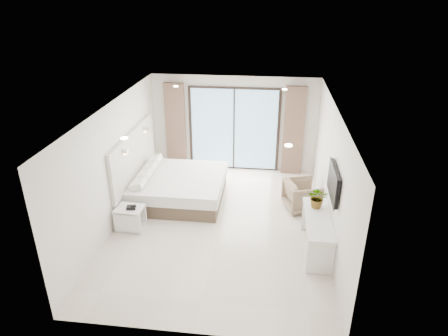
{
  "coord_description": "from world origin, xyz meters",
  "views": [
    {
      "loc": [
        1.01,
        -7.54,
        4.91
      ],
      "look_at": [
        0.04,
        0.4,
        1.22
      ],
      "focal_mm": 32.0,
      "sensor_mm": 36.0,
      "label": 1
    }
  ],
  "objects_px": {
    "console_desk": "(318,227)",
    "nightstand": "(130,218)",
    "bed": "(178,187)",
    "armchair": "(302,194)"
  },
  "relations": [
    {
      "from": "nightstand",
      "to": "armchair",
      "type": "bearing_deg",
      "value": 22.63
    },
    {
      "from": "bed",
      "to": "console_desk",
      "type": "distance_m",
      "value": 3.69
    },
    {
      "from": "nightstand",
      "to": "armchair",
      "type": "height_order",
      "value": "armchair"
    },
    {
      "from": "bed",
      "to": "nightstand",
      "type": "height_order",
      "value": "bed"
    },
    {
      "from": "bed",
      "to": "nightstand",
      "type": "xyz_separation_m",
      "value": [
        -0.73,
        -1.45,
        -0.06
      ]
    },
    {
      "from": "nightstand",
      "to": "console_desk",
      "type": "bearing_deg",
      "value": -1.39
    },
    {
      "from": "console_desk",
      "to": "nightstand",
      "type": "bearing_deg",
      "value": 175.45
    },
    {
      "from": "nightstand",
      "to": "armchair",
      "type": "distance_m",
      "value": 4.01
    },
    {
      "from": "console_desk",
      "to": "armchair",
      "type": "xyz_separation_m",
      "value": [
        -0.19,
        1.65,
        -0.17
      ]
    },
    {
      "from": "bed",
      "to": "armchair",
      "type": "relative_size",
      "value": 2.82
    }
  ]
}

